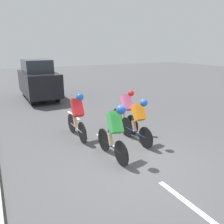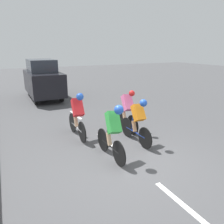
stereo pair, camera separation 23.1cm
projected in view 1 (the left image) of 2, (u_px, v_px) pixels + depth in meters
ground_plane at (132, 160)px, 5.75m from camera, size 60.00×60.00×0.00m
lane_stripe_near at (185, 201)px, 4.23m from camera, size 0.12×1.40×0.01m
lane_stripe_mid at (107, 141)px, 6.90m from camera, size 0.12×1.40×0.01m
lane_stripe_far at (73, 115)px, 9.58m from camera, size 0.12×1.40×0.01m
cyclist_orange at (138, 119)px, 6.62m from camera, size 0.35×1.68×1.44m
cyclist_green at (114, 130)px, 5.62m from camera, size 0.40×1.61×1.53m
cyclist_red at (77, 114)px, 6.94m from camera, size 0.36×1.67×1.54m
cyclist_pink at (126, 110)px, 7.62m from camera, size 0.36×1.65×1.50m
support_car at (38, 80)px, 12.32m from camera, size 1.70×3.88×2.22m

